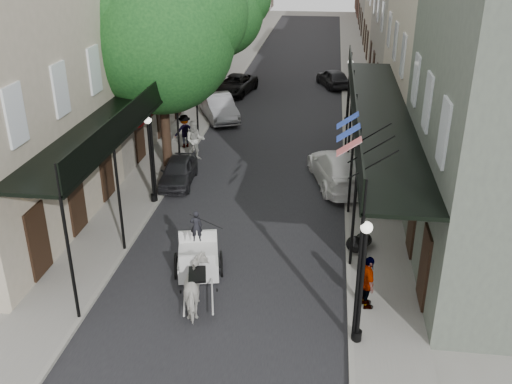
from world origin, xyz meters
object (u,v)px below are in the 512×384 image
(car_left_far, at_px, (235,85))
(car_right_far, at_px, (333,78))
(tree_near, at_px, (169,30))
(lamppost_right_near, at_px, (362,281))
(tree_far, at_px, (225,7))
(car_right_near, at_px, (339,169))
(pedestrian_walking, at_px, (195,141))
(car_left_mid, at_px, (219,107))
(lamppost_left, at_px, (151,158))
(horse, at_px, (198,287))
(pedestrian_sidewalk_left, at_px, (185,131))
(car_left_near, at_px, (178,171))
(lamppost_right_far, at_px, (349,90))
(pedestrian_sidewalk_right, at_px, (368,282))
(carriage, at_px, (198,241))

(car_left_far, relative_size, car_right_far, 1.18)
(tree_near, height_order, lamppost_right_near, tree_near)
(lamppost_right_near, bearing_deg, tree_far, 107.68)
(car_right_near, bearing_deg, tree_far, -76.24)
(pedestrian_walking, relative_size, car_left_far, 0.44)
(car_left_mid, distance_m, car_right_near, 11.52)
(lamppost_left, distance_m, car_left_far, 18.06)
(tree_near, height_order, pedestrian_walking, tree_near)
(tree_far, relative_size, horse, 4.71)
(tree_near, distance_m, pedestrian_walking, 5.61)
(horse, relative_size, car_right_near, 0.35)
(car_left_far, bearing_deg, pedestrian_sidewalk_left, -82.70)
(horse, bearing_deg, car_right_far, -110.43)
(car_left_near, height_order, car_right_near, car_right_near)
(pedestrian_sidewalk_left, height_order, car_right_far, pedestrian_sidewalk_left)
(car_left_mid, xyz_separation_m, car_right_near, (7.20, -8.99, -0.00))
(lamppost_left, height_order, pedestrian_sidewalk_left, lamppost_left)
(tree_near, relative_size, horse, 5.27)
(pedestrian_walking, xyz_separation_m, car_right_near, (7.10, -2.18, -0.26))
(lamppost_right_far, bearing_deg, pedestrian_sidewalk_right, -89.01)
(lamppost_right_far, height_order, car_right_near, lamppost_right_far)
(lamppost_right_near, distance_m, car_right_far, 28.91)
(lamppost_right_far, height_order, pedestrian_sidewalk_right, lamppost_right_far)
(car_left_mid, height_order, car_left_far, car_left_mid)
(lamppost_left, height_order, car_right_near, lamppost_left)
(lamppost_right_near, distance_m, lamppost_right_far, 20.00)
(tree_near, xyz_separation_m, car_left_mid, (0.60, 7.81, -5.74))
(pedestrian_walking, relative_size, car_right_near, 0.39)
(tree_far, bearing_deg, car_left_far, -15.38)
(car_right_far, bearing_deg, horse, 61.87)
(carriage, relative_size, car_left_far, 0.56)
(tree_near, xyz_separation_m, car_right_near, (7.80, -1.18, -5.74))
(lamppost_right_near, bearing_deg, car_right_near, 92.60)
(lamppost_left, xyz_separation_m, car_left_near, (0.50, 2.19, -1.45))
(car_left_mid, relative_size, car_right_near, 0.88)
(tree_far, distance_m, horse, 25.94)
(pedestrian_walking, xyz_separation_m, car_right_far, (6.73, 15.68, -0.34))
(pedestrian_sidewalk_left, bearing_deg, horse, 72.71)
(lamppost_right_near, relative_size, carriage, 1.44)
(tree_far, bearing_deg, pedestrian_sidewalk_right, -70.58)
(pedestrian_sidewalk_right, height_order, car_left_far, pedestrian_sidewalk_right)
(lamppost_right_far, relative_size, car_left_mid, 0.81)
(carriage, bearing_deg, pedestrian_sidewalk_left, 93.47)
(tree_far, xyz_separation_m, pedestrian_sidewalk_left, (-0.14, -11.54, -4.85))
(car_left_near, xyz_separation_m, car_right_far, (6.83, 18.67, 0.08))
(tree_near, relative_size, car_left_near, 2.76)
(tree_far, height_order, lamppost_left, tree_far)
(tree_far, height_order, car_right_far, tree_far)
(tree_far, distance_m, lamppost_right_near, 27.74)
(lamppost_right_far, xyz_separation_m, pedestrian_sidewalk_right, (0.32, -18.39, -1.07))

